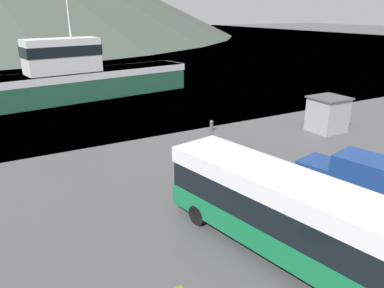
{
  "coord_description": "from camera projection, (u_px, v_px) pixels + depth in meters",
  "views": [
    {
      "loc": [
        -11.27,
        -1.32,
        8.8
      ],
      "look_at": [
        -1.91,
        15.09,
        2.0
      ],
      "focal_mm": 35.0,
      "sensor_mm": 36.0,
      "label": 1
    }
  ],
  "objects": [
    {
      "name": "tour_bus",
      "position": [
        286.0,
        212.0,
        13.75
      ],
      "size": [
        4.38,
        10.76,
        3.18
      ],
      "rotation": [
        0.0,
        0.0,
        0.19
      ],
      "color": "#146B3D",
      "rests_on": "ground"
    },
    {
      "name": "water_surface",
      "position": [
        9.0,
        37.0,
        125.95
      ],
      "size": [
        240.0,
        240.0,
        0.0
      ],
      "primitive_type": "plane",
      "color": "slate",
      "rests_on": "ground"
    },
    {
      "name": "fishing_boat",
      "position": [
        81.0,
        76.0,
        38.64
      ],
      "size": [
        22.9,
        7.05,
        11.66
      ],
      "rotation": [
        0.0,
        0.0,
        4.85
      ],
      "color": "#1E5138",
      "rests_on": "water_surface"
    },
    {
      "name": "dock_kiosk",
      "position": [
        328.0,
        114.0,
        28.35
      ],
      "size": [
        2.61,
        2.49,
        2.66
      ],
      "color": "#93999E",
      "rests_on": "ground"
    },
    {
      "name": "mooring_bollard",
      "position": [
        212.0,
        125.0,
        28.62
      ],
      "size": [
        0.3,
        0.3,
        0.86
      ],
      "color": "#4C4C51",
      "rests_on": "ground"
    },
    {
      "name": "delivery_van",
      "position": [
        369.0,
        180.0,
        17.69
      ],
      "size": [
        3.27,
        6.51,
        2.27
      ],
      "rotation": [
        0.0,
        0.0,
        0.22
      ],
      "color": "navy",
      "rests_on": "ground"
    }
  ]
}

